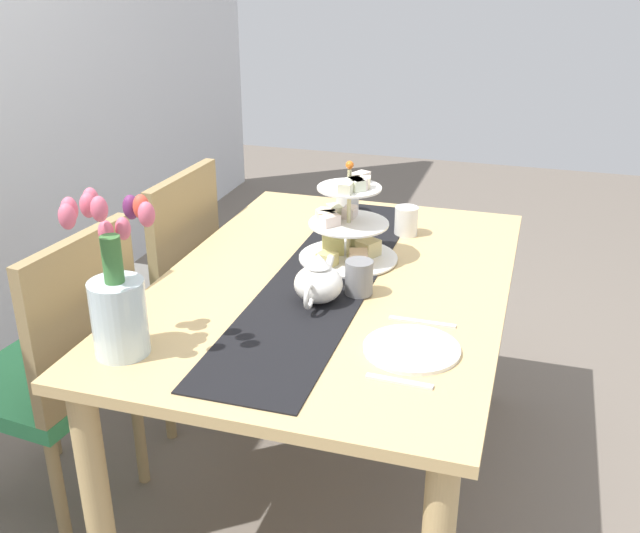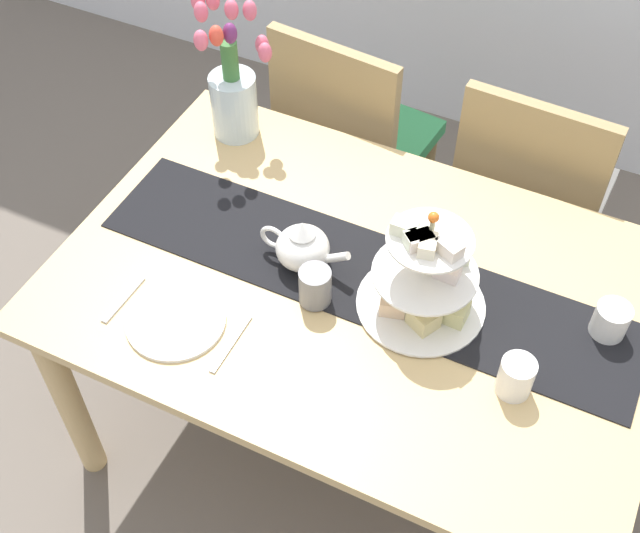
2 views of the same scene
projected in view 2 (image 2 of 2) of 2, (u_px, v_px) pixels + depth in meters
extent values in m
plane|color=#6B6056|center=(351.00, 434.00, 2.51)|extent=(8.00, 8.00, 0.00)
cube|color=tan|center=(359.00, 287.00, 1.98)|extent=(1.43, 0.97, 0.03)
cylinder|color=tan|center=(69.00, 400.00, 2.19)|extent=(0.07, 0.07, 0.69)
cylinder|color=tan|center=(225.00, 201.00, 2.68)|extent=(0.07, 0.07, 0.69)
cylinder|color=tan|center=(625.00, 343.00, 2.31)|extent=(0.07, 0.07, 0.69)
cylinder|color=#9C8254|center=(427.00, 179.00, 2.95)|extent=(0.04, 0.04, 0.41)
cylinder|color=#9C8254|center=(341.00, 144.00, 3.07)|extent=(0.04, 0.04, 0.41)
cylinder|color=#9C8254|center=(378.00, 242.00, 2.75)|extent=(0.04, 0.04, 0.41)
cylinder|color=#9C8254|center=(288.00, 202.00, 2.87)|extent=(0.04, 0.04, 0.41)
cube|color=#389356|center=(361.00, 140.00, 2.74)|extent=(0.46, 0.46, 0.05)
cube|color=#9C8254|center=(332.00, 111.00, 2.44)|extent=(0.42, 0.08, 0.45)
cylinder|color=#9C8254|center=(588.00, 228.00, 2.79)|extent=(0.04, 0.04, 0.41)
cylinder|color=#9C8254|center=(488.00, 192.00, 2.90)|extent=(0.04, 0.04, 0.41)
cylinder|color=#9C8254|center=(555.00, 301.00, 2.58)|extent=(0.04, 0.04, 0.41)
cylinder|color=#9C8254|center=(448.00, 260.00, 2.70)|extent=(0.04, 0.04, 0.41)
cube|color=silver|center=(533.00, 194.00, 2.57)|extent=(0.44, 0.44, 0.05)
cube|color=#9C8254|center=(528.00, 172.00, 2.27)|extent=(0.42, 0.05, 0.45)
cube|color=black|center=(364.00, 275.00, 1.98)|extent=(1.33, 0.28, 0.00)
cylinder|color=beige|center=(426.00, 266.00, 1.81)|extent=(0.01, 0.01, 0.28)
cylinder|color=white|center=(421.00, 304.00, 1.92)|extent=(0.30, 0.30, 0.01)
cylinder|color=white|center=(425.00, 273.00, 1.83)|extent=(0.24, 0.24, 0.01)
cylinder|color=white|center=(430.00, 240.00, 1.75)|extent=(0.19, 0.19, 0.01)
cube|color=beige|center=(456.00, 312.00, 1.87)|extent=(0.05, 0.06, 0.05)
cube|color=#D9D37B|center=(438.00, 283.00, 1.92)|extent=(0.08, 0.08, 0.05)
cube|color=#D3C777|center=(395.00, 274.00, 1.95)|extent=(0.06, 0.06, 0.04)
cube|color=beige|center=(393.00, 304.00, 1.89)|extent=(0.07, 0.07, 0.04)
cube|color=#D6C686|center=(424.00, 318.00, 1.86)|extent=(0.08, 0.08, 0.05)
cube|color=silver|center=(447.00, 272.00, 1.81)|extent=(0.06, 0.04, 0.03)
cube|color=beige|center=(455.00, 258.00, 1.84)|extent=(0.07, 0.06, 0.03)
cube|color=#F2E3C4|center=(440.00, 247.00, 1.86)|extent=(0.05, 0.06, 0.03)
cube|color=beige|center=(431.00, 246.00, 1.86)|extent=(0.06, 0.07, 0.03)
cube|color=#F1D9CA|center=(415.00, 248.00, 1.86)|extent=(0.07, 0.06, 0.03)
cube|color=beige|center=(405.00, 227.00, 1.75)|extent=(0.06, 0.04, 0.03)
cube|color=silver|center=(418.00, 238.00, 1.73)|extent=(0.06, 0.07, 0.03)
cube|color=silver|center=(420.00, 240.00, 1.72)|extent=(0.06, 0.07, 0.03)
cube|color=beige|center=(428.00, 245.00, 1.71)|extent=(0.05, 0.06, 0.03)
cube|color=silver|center=(449.00, 248.00, 1.71)|extent=(0.07, 0.06, 0.03)
sphere|color=orange|center=(434.00, 217.00, 1.70)|extent=(0.02, 0.02, 0.02)
ellipsoid|color=white|center=(303.00, 248.00, 1.97)|extent=(0.13, 0.13, 0.10)
cone|color=white|center=(302.00, 228.00, 1.92)|extent=(0.06, 0.06, 0.04)
cylinder|color=white|center=(337.00, 257.00, 1.93)|extent=(0.07, 0.02, 0.06)
torus|color=white|center=(273.00, 237.00, 1.99)|extent=(0.07, 0.01, 0.07)
cylinder|color=silver|center=(234.00, 105.00, 2.26)|extent=(0.13, 0.13, 0.18)
cylinder|color=#3D7538|center=(230.00, 62.00, 2.15)|extent=(0.04, 0.04, 0.12)
ellipsoid|color=#E5607A|center=(265.00, 53.00, 2.11)|extent=(0.04, 0.04, 0.06)
ellipsoid|color=#E5607A|center=(262.00, 45.00, 2.14)|extent=(0.04, 0.04, 0.06)
ellipsoid|color=#E5607A|center=(250.00, 10.00, 2.08)|extent=(0.04, 0.04, 0.06)
ellipsoid|color=#E5607A|center=(231.00, 10.00, 2.08)|extent=(0.04, 0.04, 0.06)
ellipsoid|color=#E5607A|center=(213.00, 0.00, 2.09)|extent=(0.04, 0.04, 0.06)
ellipsoid|color=#E5607A|center=(198.00, 1.00, 2.09)|extent=(0.04, 0.04, 0.06)
ellipsoid|color=#E5607A|center=(201.00, 12.00, 2.05)|extent=(0.04, 0.04, 0.06)
ellipsoid|color=#E5607A|center=(201.00, 40.00, 2.00)|extent=(0.04, 0.04, 0.06)
ellipsoid|color=#EF4C38|center=(216.00, 36.00, 2.00)|extent=(0.04, 0.04, 0.06)
ellipsoid|color=#6B2860|center=(230.00, 33.00, 2.03)|extent=(0.04, 0.04, 0.06)
cylinder|color=white|center=(610.00, 321.00, 1.84)|extent=(0.08, 0.08, 0.08)
cylinder|color=white|center=(176.00, 320.00, 1.89)|extent=(0.23, 0.23, 0.01)
cube|color=silver|center=(123.00, 299.00, 1.93)|extent=(0.02, 0.15, 0.01)
cube|color=silver|center=(231.00, 343.00, 1.85)|extent=(0.01, 0.17, 0.01)
cylinder|color=slate|center=(315.00, 286.00, 1.89)|extent=(0.08, 0.08, 0.09)
cylinder|color=white|center=(516.00, 377.00, 1.74)|extent=(0.08, 0.08, 0.09)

